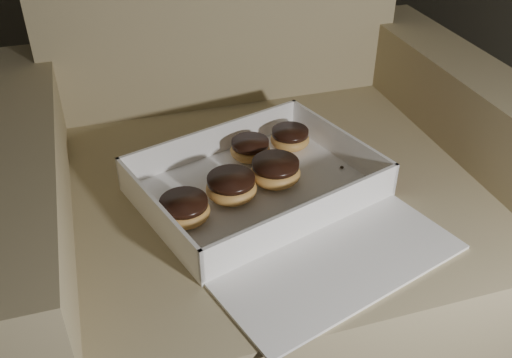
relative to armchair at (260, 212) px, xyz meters
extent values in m
cube|color=tan|center=(0.00, -0.05, -0.09)|extent=(0.72, 0.72, 0.42)
cube|color=tan|center=(-0.39, -0.05, -0.02)|extent=(0.12, 0.72, 0.56)
cube|color=tan|center=(0.39, -0.05, -0.02)|extent=(0.12, 0.72, 0.56)
cube|color=white|center=(-0.04, -0.10, 0.13)|extent=(0.43, 0.37, 0.01)
cube|color=white|center=(-0.08, 0.03, 0.16)|extent=(0.35, 0.11, 0.05)
cube|color=white|center=(0.00, -0.23, 0.16)|extent=(0.35, 0.11, 0.05)
cube|color=white|center=(-0.21, -0.15, 0.16)|extent=(0.09, 0.26, 0.05)
cube|color=white|center=(0.13, -0.05, 0.16)|extent=(0.09, 0.26, 0.05)
cube|color=#D2546D|center=(0.14, -0.05, 0.16)|extent=(0.08, 0.25, 0.05)
cube|color=white|center=(0.02, -0.30, 0.13)|extent=(0.39, 0.25, 0.01)
ellipsoid|color=#DB9C4C|center=(0.00, -0.09, 0.15)|extent=(0.08, 0.08, 0.04)
cylinder|color=black|center=(0.00, -0.09, 0.17)|extent=(0.08, 0.08, 0.01)
ellipsoid|color=#DB9C4C|center=(-0.17, -0.15, 0.15)|extent=(0.08, 0.08, 0.04)
cylinder|color=black|center=(-0.17, -0.15, 0.17)|extent=(0.07, 0.07, 0.01)
ellipsoid|color=#DB9C4C|center=(0.06, 0.01, 0.15)|extent=(0.07, 0.07, 0.03)
cylinder|color=black|center=(0.06, 0.01, 0.16)|extent=(0.07, 0.07, 0.01)
ellipsoid|color=#DB9C4C|center=(-0.08, -0.11, 0.15)|extent=(0.08, 0.08, 0.04)
cylinder|color=black|center=(-0.08, -0.11, 0.17)|extent=(0.08, 0.08, 0.01)
ellipsoid|color=#DB9C4C|center=(-0.02, -0.01, 0.15)|extent=(0.07, 0.07, 0.03)
cylinder|color=black|center=(-0.02, -0.01, 0.16)|extent=(0.07, 0.07, 0.01)
ellipsoid|color=black|center=(0.12, -0.09, 0.14)|extent=(0.01, 0.01, 0.00)
ellipsoid|color=black|center=(-0.03, -0.19, 0.14)|extent=(0.01, 0.01, 0.00)
ellipsoid|color=black|center=(0.13, -0.17, 0.14)|extent=(0.01, 0.01, 0.00)
camera|label=1|loc=(-0.26, -0.83, 0.68)|focal=40.00mm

